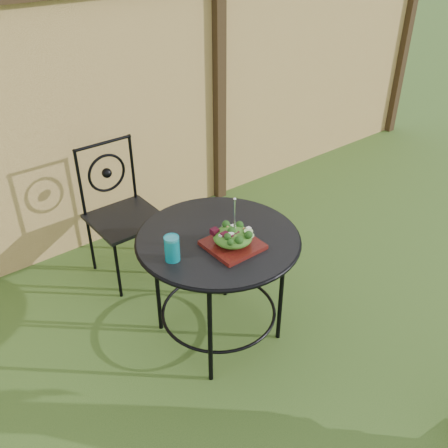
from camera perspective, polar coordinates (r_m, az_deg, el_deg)
name	(u,v)px	position (r m, az deg, el deg)	size (l,w,h in m)	color
ground	(279,431)	(2.77, 6.36, -22.48)	(60.00, 60.00, 0.00)	#274415
fence	(69,130)	(3.71, -17.30, 10.20)	(8.00, 0.12, 1.90)	#EEC475
patio_table	(218,257)	(2.84, -0.67, -3.79)	(0.92, 0.92, 0.72)	black
patio_chair	(121,209)	(3.52, -11.68, 1.69)	(0.46, 0.46, 0.95)	black
salad_plate	(233,245)	(2.67, 1.00, -2.40)	(0.27, 0.27, 0.02)	#40090C
salad	(233,237)	(2.64, 1.01, -1.47)	(0.21, 0.21, 0.08)	#235614
fork	(234,215)	(2.58, 1.21, 1.01)	(0.01, 0.01, 0.18)	silver
drinking_glass	(172,248)	(2.56, -5.96, -2.80)	(0.08, 0.08, 0.14)	#0C818C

